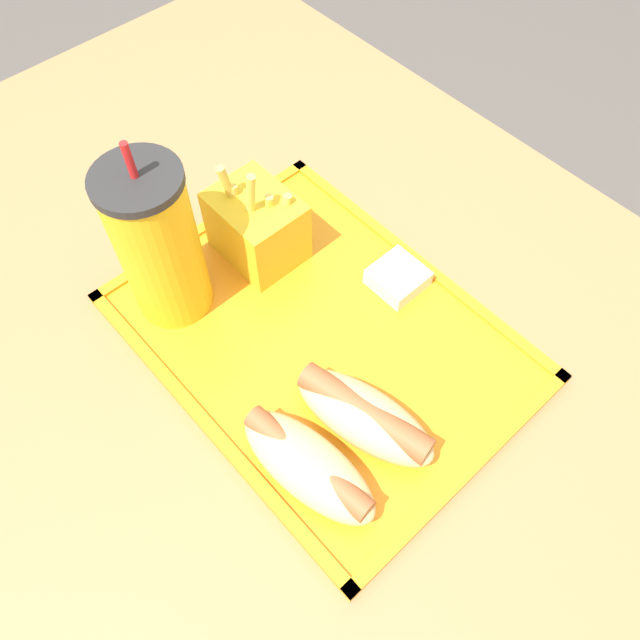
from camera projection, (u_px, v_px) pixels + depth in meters
name	position (u px, v px, depth m)	size (l,w,h in m)	color
ground_plane	(317.00, 530.00, 1.25)	(8.00, 8.00, 0.00)	#4C4742
dining_table	(316.00, 471.00, 0.94)	(1.23, 0.81, 0.73)	olive
food_tray	(320.00, 338.00, 0.64)	(0.40, 0.30, 0.01)	orange
soda_cup	(158.00, 245.00, 0.58)	(0.08, 0.08, 0.21)	gold
hot_dog_far	(308.00, 465.00, 0.54)	(0.15, 0.07, 0.04)	#DBB270
hot_dog_near	(364.00, 415.00, 0.56)	(0.15, 0.08, 0.04)	#DBB270
fries_carton	(257.00, 226.00, 0.66)	(0.09, 0.07, 0.13)	gold
sauce_cup_mayo	(396.00, 276.00, 0.66)	(0.05, 0.05, 0.02)	silver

